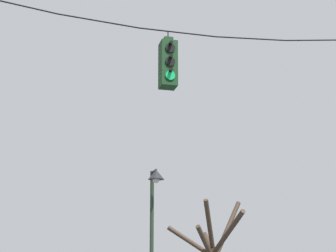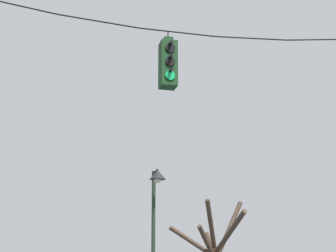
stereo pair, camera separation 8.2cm
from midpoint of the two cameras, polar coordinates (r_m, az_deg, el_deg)
The scene contains 3 objects.
span_wire at distance 11.20m, azimuth 1.36°, elevation 11.30°, with size 11.74×0.03×0.65m.
traffic_light_near_left_pole at distance 10.75m, azimuth 0.22°, elevation 6.89°, with size 0.34×0.58×1.25m.
street_lamp at distance 15.78m, azimuth -1.23°, elevation -9.26°, with size 0.49×0.85×4.91m.
Camera 2 is at (-2.64, -9.81, 2.04)m, focal length 55.00 mm.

